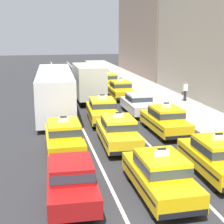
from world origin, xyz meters
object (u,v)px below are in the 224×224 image
taxi_center_nearest (160,174)px  taxi_right_second (165,120)px  taxi_center_fifth (77,81)px  taxi_right_fourth (120,89)px  pedestrian_trailing (185,91)px  box_truck_center_fourth (88,81)px  taxi_right_nearest (216,156)px  sedan_right_third (138,103)px  taxi_right_fifth (108,81)px  sedan_left_nearest (71,179)px  taxi_center_third (102,110)px  taxi_center_second (118,131)px  bus_left_third (55,90)px  taxi_left_second (64,136)px

taxi_center_nearest → taxi_right_second: bearing=67.9°
taxi_center_fifth → taxi_right_fourth: 7.14m
taxi_right_fourth → pedestrian_trailing: size_ratio=2.70×
box_truck_center_fourth → taxi_right_nearest: size_ratio=1.51×
sedan_right_third → taxi_right_fifth: size_ratio=0.94×
taxi_right_second → pedestrian_trailing: bearing=59.1°
sedan_left_nearest → taxi_center_nearest: (3.34, -0.36, 0.03)m
taxi_right_nearest → taxi_right_fourth: size_ratio=1.01×
sedan_left_nearest → taxi_center_third: bearing=73.6°
taxi_center_second → taxi_right_fourth: bearing=76.0°
taxi_center_second → pedestrian_trailing: 13.22m
taxi_right_fifth → taxi_center_second: bearing=-99.8°
bus_left_third → box_truck_center_fourth: bearing=54.1°
bus_left_third → taxi_center_second: bearing=-71.1°
taxi_right_nearest → sedan_right_third: 11.58m
sedan_left_nearest → taxi_right_second: (6.48, 7.37, 0.03)m
taxi_left_second → taxi_center_third: (3.04, 5.54, 0.00)m
taxi_left_second → box_truck_center_fourth: size_ratio=0.66×
taxi_left_second → box_truck_center_fourth: 13.49m
bus_left_third → pedestrian_trailing: bus_left_third is taller
sedan_left_nearest → taxi_right_fourth: 19.75m
taxi_center_nearest → taxi_center_fifth: 25.40m
sedan_left_nearest → bus_left_third: 14.09m
taxi_right_fifth → taxi_right_nearest: bearing=-89.9°
taxi_left_second → taxi_center_third: same height
taxi_right_second → box_truck_center_fourth: bearing=106.2°
taxi_left_second → taxi_center_nearest: size_ratio=1.00×
taxi_left_second → taxi_center_third: bearing=61.2°
taxi_center_fifth → sedan_right_third: (3.18, -12.52, -0.03)m
sedan_left_nearest → taxi_center_nearest: bearing=-6.1°
sedan_left_nearest → taxi_right_second: size_ratio=0.95×
taxi_left_second → taxi_right_fifth: same height
bus_left_third → taxi_right_nearest: (6.19, -13.12, -0.94)m
sedan_left_nearest → sedan_right_third: 14.00m
taxi_center_third → pedestrian_trailing: (8.32, 4.99, 0.12)m
taxi_center_third → taxi_right_fourth: same height
taxi_center_third → taxi_center_fifth: 14.25m
sedan_left_nearest → pedestrian_trailing: bearing=53.9°
taxi_center_second → taxi_right_nearest: same height
taxi_center_fifth → taxi_right_fourth: (3.27, -6.35, 0.00)m
box_truck_center_fourth → sedan_right_third: box_truck_center_fourth is taller
box_truck_center_fourth → bus_left_third: bearing=-125.9°
pedestrian_trailing → taxi_center_fifth: bearing=132.2°
sedan_left_nearest → box_truck_center_fourth: bearing=79.8°
sedan_right_third → taxi_right_fifth: taxi_right_fifth is taller
taxi_right_nearest → taxi_center_fifth: bearing=97.8°
box_truck_center_fourth → taxi_right_second: size_ratio=1.52×
taxi_center_second → taxi_right_second: (3.38, 1.78, 0.00)m
taxi_center_second → taxi_center_third: same height
sedan_left_nearest → taxi_center_fifth: taxi_center_fifth is taller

